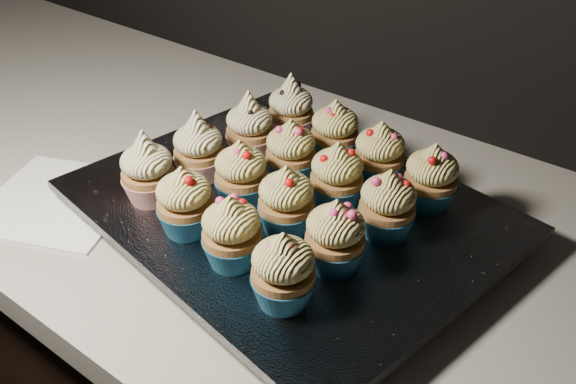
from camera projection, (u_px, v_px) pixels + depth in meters
name	position (u px, v px, depth m)	size (l,w,h in m)	color
cabinet	(203.00, 371.00, 1.19)	(2.40, 0.60, 0.86)	black
worktop	(180.00, 165.00, 0.94)	(2.44, 0.64, 0.04)	beige
napkin	(59.00, 201.00, 0.82)	(0.18, 0.18, 0.00)	white
baking_tray	(288.00, 219.00, 0.78)	(0.45, 0.34, 0.02)	black
foil_lining	(288.00, 207.00, 0.77)	(0.48, 0.38, 0.01)	silver
cupcake_0	(147.00, 171.00, 0.75)	(0.06, 0.06, 0.10)	#AD2218
cupcake_1	(185.00, 202.00, 0.70)	(0.06, 0.06, 0.08)	#1B5B80
cupcake_2	(232.00, 233.00, 0.65)	(0.06, 0.06, 0.08)	#1B5B80
cupcake_3	(283.00, 271.00, 0.60)	(0.06, 0.06, 0.08)	#1B5B80
cupcake_4	(198.00, 149.00, 0.79)	(0.06, 0.06, 0.10)	#AD2218
cupcake_5	(241.00, 175.00, 0.74)	(0.06, 0.06, 0.08)	#1B5B80
cupcake_6	(286.00, 202.00, 0.70)	(0.06, 0.06, 0.08)	#1B5B80
cupcake_7	(335.00, 237.00, 0.65)	(0.06, 0.06, 0.08)	#1B5B80
cupcake_8	(250.00, 128.00, 0.83)	(0.06, 0.06, 0.10)	#AD2218
cupcake_9	(291.00, 153.00, 0.79)	(0.06, 0.06, 0.08)	#1B5B80
cupcake_10	(337.00, 177.00, 0.74)	(0.06, 0.06, 0.08)	#1B5B80
cupcake_11	(387.00, 206.00, 0.69)	(0.06, 0.06, 0.08)	#1B5B80
cupcake_12	(291.00, 110.00, 0.88)	(0.06, 0.06, 0.10)	#AD2218
cupcake_13	(335.00, 132.00, 0.83)	(0.06, 0.06, 0.08)	#1B5B80
cupcake_14	(379.00, 155.00, 0.78)	(0.06, 0.06, 0.08)	#1B5B80
cupcake_15	(431.00, 178.00, 0.74)	(0.06, 0.06, 0.08)	#1B5B80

